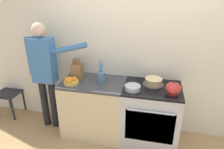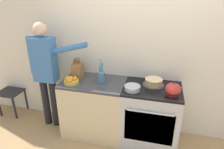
{
  "view_description": "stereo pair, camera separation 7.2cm",
  "coord_description": "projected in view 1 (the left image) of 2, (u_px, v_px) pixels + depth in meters",
  "views": [
    {
      "loc": [
        0.21,
        -2.18,
        2.12
      ],
      "look_at": [
        -0.33,
        0.27,
        1.04
      ],
      "focal_mm": 32.0,
      "sensor_mm": 36.0,
      "label": 1
    },
    {
      "loc": [
        0.28,
        -2.16,
        2.12
      ],
      "look_at": [
        -0.33,
        0.27,
        1.04
      ],
      "focal_mm": 32.0,
      "sensor_mm": 36.0,
      "label": 2
    }
  ],
  "objects": [
    {
      "name": "counter_cabinet",
      "position": [
        94.0,
        108.0,
        3.06
      ],
      "size": [
        0.91,
        0.61,
        0.89
      ],
      "color": "beige",
      "rests_on": "ground_plane"
    },
    {
      "name": "knife_block",
      "position": [
        77.0,
        70.0,
        2.98
      ],
      "size": [
        0.14,
        0.17,
        0.31
      ],
      "color": "olive",
      "rests_on": "counter_cabinet"
    },
    {
      "name": "tea_kettle",
      "position": [
        173.0,
        88.0,
        2.51
      ],
      "size": [
        0.23,
        0.19,
        0.19
      ],
      "color": "red",
      "rests_on": "stove_range"
    },
    {
      "name": "dining_chair",
      "position": [
        11.0,
        88.0,
        3.57
      ],
      "size": [
        0.4,
        0.4,
        0.84
      ],
      "rotation": [
        0.0,
        0.0,
        -0.09
      ],
      "color": "#232328",
      "rests_on": "ground_plane"
    },
    {
      "name": "person_baker",
      "position": [
        45.0,
        69.0,
        2.99
      ],
      "size": [
        0.95,
        0.2,
        1.7
      ],
      "rotation": [
        0.0,
        0.0,
        0.18
      ],
      "color": "black",
      "rests_on": "ground_plane"
    },
    {
      "name": "wall_back",
      "position": [
        140.0,
        50.0,
        2.88
      ],
      "size": [
        8.0,
        0.04,
        2.6
      ],
      "color": "silver",
      "rests_on": "ground_plane"
    },
    {
      "name": "fruit_bowl",
      "position": [
        71.0,
        81.0,
        2.79
      ],
      "size": [
        0.21,
        0.21,
        0.11
      ],
      "color": "gold",
      "rests_on": "counter_cabinet"
    },
    {
      "name": "stove_range",
      "position": [
        150.0,
        115.0,
        2.88
      ],
      "size": [
        0.78,
        0.64,
        0.89
      ],
      "color": "#B7BABF",
      "rests_on": "ground_plane"
    },
    {
      "name": "layer_cake",
      "position": [
        153.0,
        82.0,
        2.77
      ],
      "size": [
        0.29,
        0.29,
        0.09
      ],
      "color": "#4C4C51",
      "rests_on": "stove_range"
    },
    {
      "name": "utensil_crock",
      "position": [
        101.0,
        77.0,
        2.83
      ],
      "size": [
        0.12,
        0.12,
        0.34
      ],
      "color": "#477084",
      "rests_on": "counter_cabinet"
    },
    {
      "name": "mixing_bowl",
      "position": [
        133.0,
        88.0,
        2.63
      ],
      "size": [
        0.22,
        0.22,
        0.07
      ],
      "color": "#B7BABF",
      "rests_on": "stove_range"
    }
  ]
}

